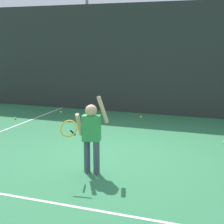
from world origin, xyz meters
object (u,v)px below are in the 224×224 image
object	(u,v)px
tennis_player	(91,133)
tennis_ball_0	(15,118)
tennis_ball_2	(61,112)
tennis_ball_1	(141,117)

from	to	relation	value
tennis_player	tennis_ball_0	size ratio (longest dim) A/B	20.46
tennis_ball_0	tennis_ball_2	size ratio (longest dim) A/B	1.00
tennis_player	tennis_ball_1	world-z (taller)	tennis_player
tennis_player	tennis_ball_0	bearing A→B (deg)	131.28
tennis_ball_0	tennis_ball_1	distance (m)	3.68
tennis_ball_1	tennis_ball_2	world-z (taller)	same
tennis_ball_0	tennis_ball_2	world-z (taller)	same
tennis_ball_2	tennis_player	bearing A→B (deg)	-56.45
tennis_ball_2	tennis_ball_1	bearing A→B (deg)	4.08
tennis_player	tennis_ball_2	distance (m)	5.23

